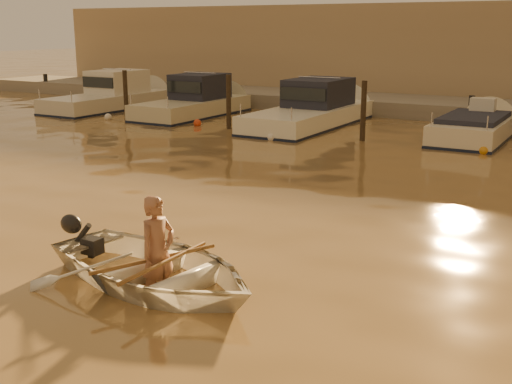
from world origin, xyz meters
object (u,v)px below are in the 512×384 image
Objects in this scene: moored_boat_1 at (192,101)px; moored_boat_0 at (108,96)px; moored_boat_2 at (310,110)px; moored_boat_3 at (475,133)px; waterfront_building at (464,54)px; dinghy at (154,268)px; person at (158,252)px.

moored_boat_0 is at bearing 180.00° from moored_boat_1.
moored_boat_2 is 1.36× the size of moored_boat_3.
moored_boat_2 is 11.59m from waterfront_building.
dinghy is at bearing -56.19° from moored_boat_1.
moored_boat_3 is at bearing 0.00° from moored_boat_1.
dinghy is 2.22× the size of person.
person is 0.25× the size of moored_boat_1.
moored_boat_0 is 17.51m from waterfront_building.
waterfront_building is (-1.73, 26.51, 1.86)m from person.
person is 26.63m from waterfront_building.
moored_boat_1 reaches higher than moored_boat_3.
waterfront_building reaches higher than moored_boat_2.
dinghy is at bearing -86.48° from waterfront_building.
moored_boat_0 reaches higher than moored_boat_3.
moored_boat_1 is 14.16m from waterfront_building.
moored_boat_1 is at bearing 43.46° from person.
moored_boat_3 is at bearing 4.41° from dinghy.
moored_boat_3 is (6.17, 0.00, -0.40)m from moored_boat_2.
moored_boat_3 is (1.36, 15.50, -0.04)m from dinghy.
person is 0.28× the size of moored_boat_3.
dinghy is at bearing -72.77° from moored_boat_2.
moored_boat_2 is (-4.81, 15.50, 0.36)m from dinghy.
waterfront_building is (3.18, 11.00, 1.77)m from moored_boat_2.
moored_boat_1 reaches higher than dinghy.
moored_boat_1 is 1.13× the size of moored_boat_3.
moored_boat_3 is at bearing 0.00° from moored_boat_2.
moored_boat_2 is (5.57, 0.00, 0.00)m from moored_boat_1.
moored_boat_0 is at bearing 53.75° from dinghy.
moored_boat_2 reaches higher than dinghy.
dinghy is 21.66m from moored_boat_0.
waterfront_building is at bearing 51.51° from moored_boat_1.
dinghy is 16.23m from moored_boat_2.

